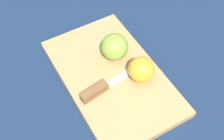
# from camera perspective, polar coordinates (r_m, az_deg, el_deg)

# --- Properties ---
(ground_plane) EXTENTS (4.00, 4.00, 0.00)m
(ground_plane) POSITION_cam_1_polar(r_m,az_deg,el_deg) (0.81, 0.00, -1.64)
(ground_plane) COLOR #14233D
(cutting_board) EXTENTS (0.41, 0.28, 0.02)m
(cutting_board) POSITION_cam_1_polar(r_m,az_deg,el_deg) (0.80, 0.00, -1.26)
(cutting_board) COLOR #A37A4C
(cutting_board) RESTS_ON ground_plane
(apple_half_left) EXTENTS (0.07, 0.07, 0.07)m
(apple_half_left) POSITION_cam_1_polar(r_m,az_deg,el_deg) (0.81, 0.47, 4.27)
(apple_half_left) COLOR olive
(apple_half_left) RESTS_ON cutting_board
(apple_half_right) EXTENTS (0.07, 0.07, 0.07)m
(apple_half_right) POSITION_cam_1_polar(r_m,az_deg,el_deg) (0.76, 5.39, 0.06)
(apple_half_right) COLOR gold
(apple_half_right) RESTS_ON cutting_board
(knife) EXTENTS (0.06, 0.15, 0.02)m
(knife) POSITION_cam_1_polar(r_m,az_deg,el_deg) (0.75, -2.78, -3.72)
(knife) COLOR silver
(knife) RESTS_ON cutting_board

